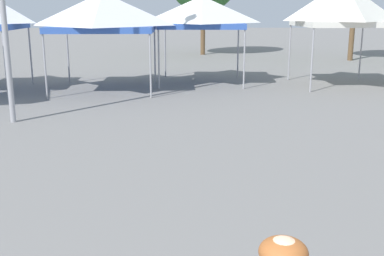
{
  "coord_description": "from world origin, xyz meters",
  "views": [
    {
      "loc": [
        0.18,
        -0.94,
        2.82
      ],
      "look_at": [
        0.33,
        5.07,
        1.3
      ],
      "focal_mm": 44.6,
      "sensor_mm": 36.0,
      "label": 1
    }
  ],
  "objects": [
    {
      "name": "canopy_tent_behind_center",
      "position": [
        6.06,
        16.68,
        2.95
      ],
      "size": [
        3.17,
        3.17,
        3.75
      ],
      "color": "#9E9EA3",
      "rests_on": "ground"
    },
    {
      "name": "canopy_tent_far_left",
      "position": [
        1.01,
        17.45,
        2.66
      ],
      "size": [
        3.32,
        3.32,
        3.25
      ],
      "color": "#9E9EA3",
      "rests_on": "ground"
    },
    {
      "name": "canopy_tent_right_of_center",
      "position": [
        -2.43,
        15.87,
        2.68
      ],
      "size": [
        3.51,
        3.51,
        3.33
      ],
      "color": "#9E9EA3",
      "rests_on": "ground"
    }
  ]
}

